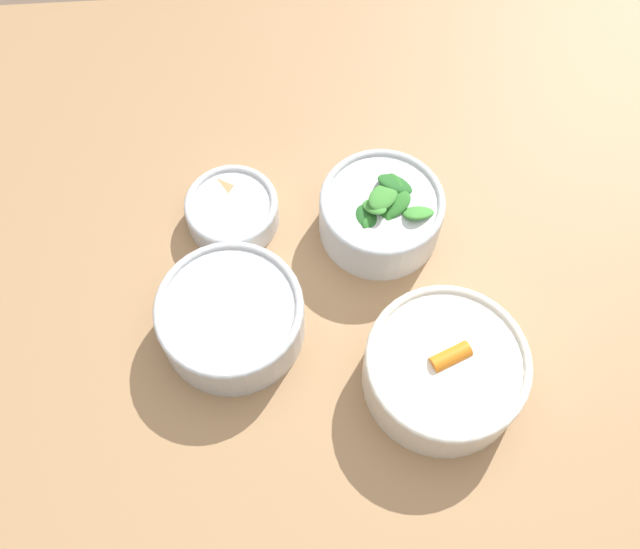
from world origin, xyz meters
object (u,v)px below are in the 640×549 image
Objects in this scene: bowl_greens at (382,212)px; bowl_cookies at (232,210)px; bowl_carrots at (445,369)px; bowl_beans_hotdog at (232,318)px.

bowl_greens is 1.31× the size of bowl_cookies.
bowl_carrots is 0.21m from bowl_greens.
bowl_carrots is at bearing 103.02° from bowl_greens.
bowl_beans_hotdog is at bearing 89.51° from bowl_cookies.
bowl_greens is 0.23m from bowl_beans_hotdog.
bowl_cookies is (-0.00, -0.15, -0.01)m from bowl_beans_hotdog.
bowl_cookies is (0.19, -0.03, -0.02)m from bowl_greens.
bowl_greens is at bearing -146.13° from bowl_beans_hotdog.
bowl_beans_hotdog is at bearing -18.98° from bowl_carrots.
bowl_greens is 0.91× the size of bowl_beans_hotdog.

